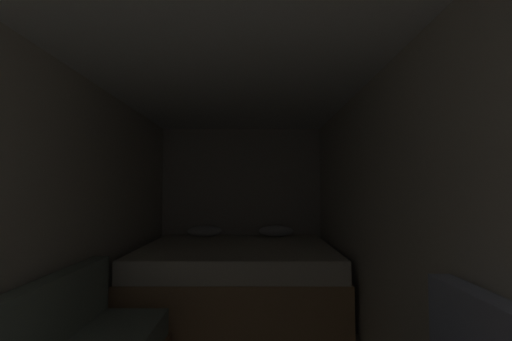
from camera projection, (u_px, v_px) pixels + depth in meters
wall_back at (241, 205)px, 4.80m from camera, size 2.31×0.05×2.15m
wall_left at (56, 221)px, 2.28m from camera, size 0.05×4.99×2.15m
wall_right at (393, 221)px, 2.29m from camera, size 0.05×4.99×2.15m
ceiling_slab at (225, 61)px, 2.35m from camera, size 2.31×4.99×0.05m
bed at (237, 275)px, 3.80m from camera, size 2.09×1.80×0.81m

